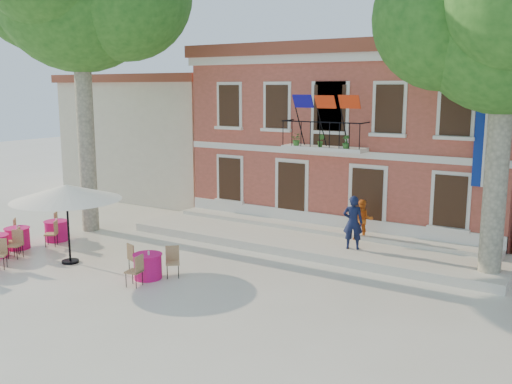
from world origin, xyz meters
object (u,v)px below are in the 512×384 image
object	(u,v)px
plane_tree_east	(508,25)
cafe_table_4	(148,265)
cafe_table_3	(17,237)
pedestrian_navy	(353,222)
pedestrian_orange	(363,220)
cafe_table_0	(56,230)
patio_umbrella	(66,193)

from	to	relation	value
plane_tree_east	cafe_table_4	bearing A→B (deg)	-148.94
plane_tree_east	cafe_table_3	world-z (taller)	plane_tree_east
pedestrian_navy	cafe_table_3	xyz separation A→B (m)	(-10.67, -5.42, -0.81)
pedestrian_orange	pedestrian_navy	bearing A→B (deg)	-113.31
pedestrian_orange	cafe_table_0	world-z (taller)	pedestrian_orange
pedestrian_orange	cafe_table_4	distance (m)	7.91
patio_umbrella	cafe_table_4	bearing A→B (deg)	3.13
cafe_table_4	pedestrian_orange	bearing A→B (deg)	57.12
plane_tree_east	cafe_table_4	world-z (taller)	plane_tree_east
pedestrian_navy	cafe_table_4	distance (m)	7.00
pedestrian_orange	cafe_table_3	size ratio (longest dim) A/B	0.90
cafe_table_3	cafe_table_4	bearing A→B (deg)	0.34
plane_tree_east	patio_umbrella	bearing A→B (deg)	-155.61
patio_umbrella	pedestrian_orange	distance (m)	10.27
plane_tree_east	pedestrian_navy	bearing A→B (deg)	179.23
pedestrian_navy	pedestrian_orange	distance (m)	1.26
pedestrian_navy	cafe_table_3	size ratio (longest dim) A/B	1.11
cafe_table_3	cafe_table_4	size ratio (longest dim) A/B	0.90
cafe_table_0	plane_tree_east	bearing A→B (deg)	14.76
patio_umbrella	cafe_table_4	distance (m)	3.83
cafe_table_0	patio_umbrella	bearing A→B (deg)	-31.06
patio_umbrella	pedestrian_orange	world-z (taller)	patio_umbrella
pedestrian_orange	cafe_table_0	xyz separation A→B (m)	(-10.25, -5.20, -0.63)
pedestrian_orange	cafe_table_0	bearing A→B (deg)	177.94
cafe_table_0	cafe_table_3	world-z (taller)	same
pedestrian_navy	cafe_table_3	distance (m)	12.00
cafe_table_0	cafe_table_3	distance (m)	1.49
pedestrian_orange	plane_tree_east	bearing A→B (deg)	-44.87
patio_umbrella	pedestrian_navy	world-z (taller)	patio_umbrella
pedestrian_orange	cafe_table_4	bearing A→B (deg)	-151.86
plane_tree_east	cafe_table_0	world-z (taller)	plane_tree_east
plane_tree_east	cafe_table_4	distance (m)	12.48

